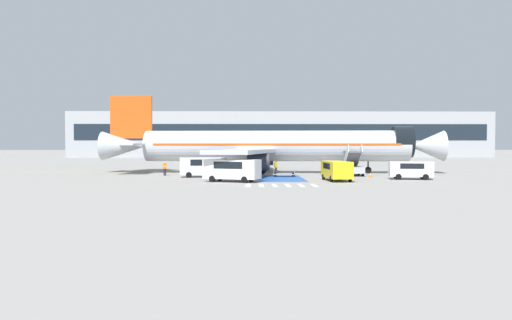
# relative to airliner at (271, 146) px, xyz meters

# --- Properties ---
(ground_plane) EXTENTS (600.00, 600.00, 0.00)m
(ground_plane) POSITION_rel_airliner_xyz_m (0.92, 0.32, -3.50)
(ground_plane) COLOR gray
(apron_leadline_yellow) EXTENTS (77.69, 6.34, 0.01)m
(apron_leadline_yellow) POSITION_rel_airliner_xyz_m (0.61, -0.05, -3.50)
(apron_leadline_yellow) COLOR gold
(apron_leadline_yellow) RESTS_ON ground_plane
(apron_stand_patch_blue) EXTENTS (4.84, 10.88, 0.01)m
(apron_stand_patch_blue) POSITION_rel_airliner_xyz_m (0.61, -10.34, -3.50)
(apron_stand_patch_blue) COLOR #2856A8
(apron_stand_patch_blue) RESTS_ON ground_plane
(apron_walkway_bar_0) EXTENTS (0.44, 3.60, 0.01)m
(apron_walkway_bar_0) POSITION_rel_airliner_xyz_m (-2.99, -19.77, -3.50)
(apron_walkway_bar_0) COLOR silver
(apron_walkway_bar_0) RESTS_ON ground_plane
(apron_walkway_bar_1) EXTENTS (0.44, 3.60, 0.01)m
(apron_walkway_bar_1) POSITION_rel_airliner_xyz_m (-1.79, -19.77, -3.50)
(apron_walkway_bar_1) COLOR silver
(apron_walkway_bar_1) RESTS_ON ground_plane
(apron_walkway_bar_2) EXTENTS (0.44, 3.60, 0.01)m
(apron_walkway_bar_2) POSITION_rel_airliner_xyz_m (-0.59, -19.77, -3.50)
(apron_walkway_bar_2) COLOR silver
(apron_walkway_bar_2) RESTS_ON ground_plane
(apron_walkway_bar_3) EXTENTS (0.44, 3.60, 0.01)m
(apron_walkway_bar_3) POSITION_rel_airliner_xyz_m (0.61, -19.77, -3.50)
(apron_walkway_bar_3) COLOR silver
(apron_walkway_bar_3) RESTS_ON ground_plane
(apron_walkway_bar_4) EXTENTS (0.44, 3.60, 0.01)m
(apron_walkway_bar_4) POSITION_rel_airliner_xyz_m (1.81, -19.77, -3.50)
(apron_walkway_bar_4) COLOR silver
(apron_walkway_bar_4) RESTS_ON ground_plane
(apron_walkway_bar_5) EXTENTS (0.44, 3.60, 0.01)m
(apron_walkway_bar_5) POSITION_rel_airliner_xyz_m (3.01, -19.77, -3.50)
(apron_walkway_bar_5) COLOR silver
(apron_walkway_bar_5) RESTS_ON ground_plane
(airliner) EXTENTS (44.40, 35.20, 10.09)m
(airliner) POSITION_rel_airliner_xyz_m (0.00, 0.00, 0.00)
(airliner) COLOR #B7BCC4
(airliner) RESTS_ON ground_plane
(boarding_stairs_forward) EXTENTS (2.57, 5.37, 3.73)m
(boarding_stairs_forward) POSITION_rel_airliner_xyz_m (9.55, -5.30, -2.55)
(boarding_stairs_forward) COLOR #ADB2BA
(boarding_stairs_forward) RESTS_ON ground_plane
(fuel_tanker) EXTENTS (9.42, 3.90, 3.69)m
(fuel_tanker) POSITION_rel_airliner_xyz_m (-4.43, 20.51, -1.63)
(fuel_tanker) COLOR #38383D
(fuel_tanker) RESTS_ON ground_plane
(service_van_0) EXTENTS (5.84, 3.88, 2.22)m
(service_van_0) POSITION_rel_airliner_xyz_m (-4.57, -15.53, -2.18)
(service_van_0) COLOR silver
(service_van_0) RESTS_ON ground_plane
(service_van_1) EXTENTS (5.36, 2.26, 2.22)m
(service_van_1) POSITION_rel_airliner_xyz_m (-8.01, -8.27, -2.18)
(service_van_1) COLOR silver
(service_van_1) RESTS_ON ground_plane
(service_van_2) EXTENTS (4.69, 2.80, 1.88)m
(service_van_2) POSITION_rel_airliner_xyz_m (14.24, -12.19, -2.36)
(service_van_2) COLOR silver
(service_van_2) RESTS_ON ground_plane
(service_van_3) EXTENTS (2.48, 5.33, 1.99)m
(service_van_3) POSITION_rel_airliner_xyz_m (6.00, -14.24, -2.30)
(service_van_3) COLOR yellow
(service_van_3) RESTS_ON ground_plane
(baggage_cart) EXTENTS (2.69, 1.65, 0.87)m
(baggage_cart) POSITION_rel_airliner_xyz_m (1.20, -7.14, -3.25)
(baggage_cart) COLOR gray
(baggage_cart) RESTS_ON ground_plane
(ground_crew_0) EXTENTS (0.47, 0.31, 1.60)m
(ground_crew_0) POSITION_rel_airliner_xyz_m (-2.60, -3.31, -2.59)
(ground_crew_0) COLOR #2D2D33
(ground_crew_0) RESTS_ON ground_plane
(ground_crew_1) EXTENTS (0.46, 0.47, 1.73)m
(ground_crew_1) POSITION_rel_airliner_xyz_m (0.50, -3.03, -2.51)
(ground_crew_1) COLOR #2D2D33
(ground_crew_1) RESTS_ON ground_plane
(ground_crew_2) EXTENTS (0.48, 0.37, 1.65)m
(ground_crew_2) POSITION_rel_airliner_xyz_m (-12.89, -5.18, -2.56)
(ground_crew_2) COLOR #191E38
(ground_crew_2) RESTS_ON ground_plane
(ground_crew_3) EXTENTS (0.48, 0.36, 1.66)m
(ground_crew_3) POSITION_rel_airliner_xyz_m (-6.85, -3.84, -2.56)
(ground_crew_3) COLOR black
(ground_crew_3) RESTS_ON ground_plane
(traffic_cone_0) EXTENTS (0.48, 0.48, 0.53)m
(traffic_cone_0) POSITION_rel_airliner_xyz_m (10.75, -9.02, -3.24)
(traffic_cone_0) COLOR orange
(traffic_cone_0) RESTS_ON ground_plane
(terminal_building) EXTENTS (124.86, 12.10, 13.39)m
(terminal_building) POSITION_rel_airliner_xyz_m (6.86, 85.81, 3.19)
(terminal_building) COLOR #9EA3A8
(terminal_building) RESTS_ON ground_plane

